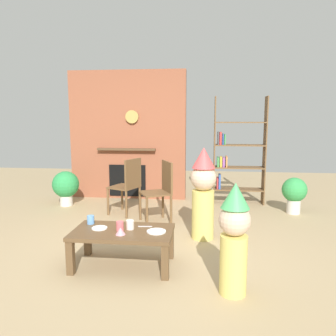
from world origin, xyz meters
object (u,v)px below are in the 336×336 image
at_px(coffee_table, 123,236).
at_px(bookshelf, 235,155).
at_px(dining_chair_middle, 161,188).
at_px(child_in_pink, 203,191).
at_px(paper_plate_rear, 156,231).
at_px(paper_cup_near_right, 130,225).
at_px(paper_cup_near_left, 120,226).
at_px(paper_plate_front, 100,228).
at_px(child_with_cone_hat, 234,236).
at_px(potted_plant_tall, 294,192).
at_px(paper_cup_center, 91,220).
at_px(birthday_cake_slice, 120,231).
at_px(dining_chair_left, 128,183).
at_px(potted_plant_short, 66,186).

bearing_deg(coffee_table, bookshelf, 63.55).
bearing_deg(dining_chair_middle, child_in_pink, 108.62).
distance_m(paper_plate_rear, child_in_pink, 1.05).
distance_m(paper_cup_near_right, paper_plate_rear, 0.29).
relative_size(paper_cup_near_left, paper_plate_front, 0.60).
distance_m(bookshelf, child_with_cone_hat, 3.22).
height_order(paper_plate_front, potted_plant_tall, potted_plant_tall).
relative_size(paper_cup_center, birthday_cake_slice, 0.91).
relative_size(bookshelf, potted_plant_tall, 3.25).
height_order(coffee_table, dining_chair_left, dining_chair_left).
height_order(paper_cup_center, potted_plant_short, potted_plant_short).
distance_m(bookshelf, paper_plate_rear, 2.99).
bearing_deg(potted_plant_short, child_in_pink, -29.38).
bearing_deg(dining_chair_left, bookshelf, -127.67).
bearing_deg(dining_chair_middle, potted_plant_tall, 171.47).
bearing_deg(potted_plant_tall, dining_chair_middle, -162.41).
bearing_deg(dining_chair_left, paper_cup_near_left, 123.97).
distance_m(paper_plate_front, potted_plant_tall, 3.31).
relative_size(child_with_cone_hat, potted_plant_short, 1.62).
xyz_separation_m(paper_cup_near_right, paper_plate_rear, (0.28, -0.06, -0.04)).
xyz_separation_m(paper_cup_near_left, paper_plate_front, (-0.23, 0.03, -0.04)).
bearing_deg(child_with_cone_hat, dining_chair_left, -35.75).
xyz_separation_m(paper_cup_near_left, paper_plate_rear, (0.38, -0.01, -0.04)).
height_order(bookshelf, child_in_pink, bookshelf).
bearing_deg(dining_chair_middle, bookshelf, -159.39).
height_order(bookshelf, birthday_cake_slice, bookshelf).
height_order(dining_chair_left, potted_plant_tall, dining_chair_left).
distance_m(child_in_pink, potted_plant_short, 2.76).
distance_m(coffee_table, birthday_cake_slice, 0.16).
relative_size(child_with_cone_hat, potted_plant_tall, 1.69).
height_order(bookshelf, potted_plant_short, bookshelf).
bearing_deg(birthday_cake_slice, potted_plant_short, 123.88).
bearing_deg(paper_cup_near_left, child_with_cone_hat, -20.54).
xyz_separation_m(paper_plate_rear, dining_chair_middle, (-0.15, 1.53, 0.12)).
bearing_deg(child_in_pink, paper_cup_near_left, -0.60).
height_order(paper_plate_rear, dining_chair_middle, dining_chair_middle).
relative_size(paper_plate_rear, dining_chair_middle, 0.22).
xyz_separation_m(paper_cup_center, paper_plate_front, (0.14, -0.14, -0.04)).
height_order(paper_plate_front, dining_chair_left, dining_chair_left).
bearing_deg(coffee_table, child_with_cone_hat, -21.44).
xyz_separation_m(paper_cup_near_right, child_with_cone_hat, (1.01, -0.47, 0.09)).
height_order(paper_cup_center, child_in_pink, child_in_pink).
bearing_deg(dining_chair_left, paper_plate_front, 117.01).
bearing_deg(potted_plant_tall, child_in_pink, -138.79).
distance_m(paper_cup_near_right, paper_plate_front, 0.32).
distance_m(paper_cup_center, potted_plant_short, 2.39).
xyz_separation_m(coffee_table, potted_plant_short, (-1.58, 2.24, 0.03)).
relative_size(paper_cup_center, child_in_pink, 0.08).
bearing_deg(child_in_pink, dining_chair_left, -85.68).
bearing_deg(bookshelf, paper_plate_rear, -110.23).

